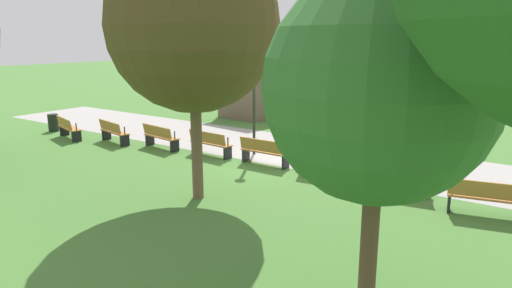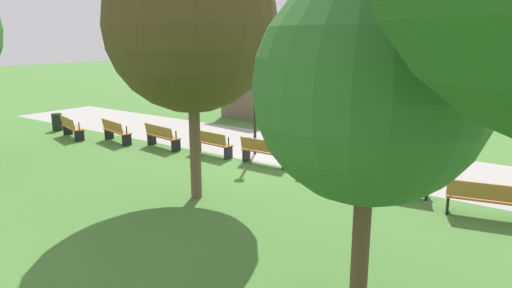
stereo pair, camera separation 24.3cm
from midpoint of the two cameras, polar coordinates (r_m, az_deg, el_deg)
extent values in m
plane|color=#477A33|center=(14.86, 1.65, -2.63)|extent=(120.00, 120.00, 0.00)
cube|color=#A39E99|center=(16.72, 6.01, -0.87)|extent=(31.99, 4.39, 0.01)
cube|color=#B27538|center=(20.13, -21.67, 1.97)|extent=(1.73, 0.89, 0.04)
cube|color=#B27538|center=(20.04, -22.28, 2.57)|extent=(1.63, 0.57, 0.40)
cube|color=black|center=(20.91, -22.23, 1.66)|extent=(0.16, 0.38, 0.43)
cylinder|color=black|center=(20.85, -22.28, 2.73)|extent=(0.05, 0.05, 0.30)
cube|color=black|center=(19.45, -20.95, 0.96)|extent=(0.16, 0.38, 0.43)
cylinder|color=black|center=(19.38, -20.99, 2.11)|extent=(0.05, 0.05, 0.30)
cube|color=#B27538|center=(18.71, -16.66, 1.55)|extent=(1.73, 0.79, 0.04)
cube|color=#B27538|center=(18.58, -17.27, 2.19)|extent=(1.66, 0.46, 0.40)
cube|color=black|center=(19.44, -17.61, 1.21)|extent=(0.14, 0.38, 0.43)
cylinder|color=black|center=(19.38, -17.64, 2.36)|extent=(0.05, 0.05, 0.30)
cube|color=black|center=(18.07, -15.54, 0.47)|extent=(0.14, 0.38, 0.43)
cylinder|color=black|center=(18.00, -15.56, 1.70)|extent=(0.05, 0.05, 0.30)
cube|color=#B27538|center=(17.32, -11.17, 0.95)|extent=(1.72, 0.67, 0.04)
cube|color=#B27538|center=(17.16, -11.75, 1.64)|extent=(1.67, 0.34, 0.40)
cube|color=black|center=(18.00, -12.57, 0.59)|extent=(0.11, 0.38, 0.43)
cylinder|color=black|center=(17.93, -12.58, 1.83)|extent=(0.05, 0.05, 0.30)
cube|color=black|center=(16.75, -9.61, -0.21)|extent=(0.11, 0.38, 0.43)
cylinder|color=black|center=(16.68, -9.60, 1.12)|extent=(0.05, 0.05, 0.30)
cube|color=#B27538|center=(15.99, -5.10, 0.13)|extent=(1.70, 0.56, 0.04)
cube|color=#B27538|center=(15.80, -5.63, 0.86)|extent=(1.68, 0.22, 0.40)
cube|color=black|center=(16.58, -6.99, -0.26)|extent=(0.09, 0.38, 0.43)
cylinder|color=black|center=(16.51, -6.98, 1.08)|extent=(0.05, 0.05, 0.30)
cube|color=black|center=(15.52, -3.05, -1.12)|extent=(0.09, 0.38, 0.43)
cylinder|color=black|center=(15.44, -3.02, 0.31)|extent=(0.05, 0.05, 0.30)
cube|color=#B27538|center=(14.74, 1.66, -0.95)|extent=(1.67, 0.44, 0.04)
cube|color=#B27538|center=(14.52, 1.23, -0.18)|extent=(1.67, 0.10, 0.40)
cube|color=black|center=(15.23, -0.76, -1.38)|extent=(0.06, 0.37, 0.43)
cylinder|color=black|center=(15.15, -0.72, 0.08)|extent=(0.04, 0.04, 0.30)
cube|color=black|center=(14.39, 4.22, -2.29)|extent=(0.06, 0.37, 0.43)
cylinder|color=black|center=(14.31, 4.29, -0.75)|extent=(0.04, 0.04, 0.30)
cube|color=#B27538|center=(13.60, 9.26, -2.34)|extent=(1.70, 0.56, 0.04)
cube|color=#B27538|center=(13.36, 8.97, -1.54)|extent=(1.68, 0.22, 0.40)
cube|color=black|center=(13.96, 6.28, -2.83)|extent=(0.09, 0.38, 0.43)
cylinder|color=black|center=(13.87, 6.35, -1.24)|extent=(0.05, 0.05, 0.30)
cube|color=black|center=(13.40, 12.29, -3.75)|extent=(0.09, 0.38, 0.43)
cylinder|color=black|center=(13.31, 12.40, -2.10)|extent=(0.05, 0.05, 0.30)
cube|color=#B27538|center=(12.60, 17.80, -4.07)|extent=(1.72, 0.67, 0.04)
cube|color=#B27538|center=(12.35, 17.71, -3.25)|extent=(1.67, 0.34, 0.40)
cube|color=black|center=(12.81, 14.30, -4.66)|extent=(0.11, 0.38, 0.43)
cylinder|color=black|center=(12.72, 14.42, -2.94)|extent=(0.05, 0.05, 0.30)
cube|color=black|center=(12.58, 21.21, -5.49)|extent=(0.11, 0.38, 0.43)
cylinder|color=black|center=(12.49, 21.37, -3.75)|extent=(0.05, 0.05, 0.30)
cube|color=#B27538|center=(11.80, 27.35, -6.14)|extent=(1.73, 0.79, 0.04)
cube|color=#B27538|center=(11.54, 27.53, -5.31)|extent=(1.66, 0.46, 0.40)
cube|color=black|center=(11.83, 23.47, -6.88)|extent=(0.14, 0.38, 0.43)
cylinder|color=black|center=(11.73, 23.65, -5.03)|extent=(0.05, 0.05, 0.30)
cube|color=maroon|center=(12.54, 17.02, -2.90)|extent=(0.35, 0.24, 0.50)
sphere|color=tan|center=(12.46, 17.16, -1.15)|extent=(0.22, 0.22, 0.22)
cylinder|color=#23232D|center=(12.80, 16.70, -3.81)|extent=(0.18, 0.37, 0.13)
cylinder|color=#23232D|center=(13.04, 16.79, -4.50)|extent=(0.12, 0.12, 0.43)
cylinder|color=#23232D|center=(12.78, 17.49, -3.91)|extent=(0.18, 0.37, 0.13)
cylinder|color=#23232D|center=(13.01, 17.57, -4.60)|extent=(0.12, 0.12, 0.43)
cylinder|color=brown|center=(7.08, 14.02, -11.38)|extent=(0.27, 0.27, 2.32)
sphere|color=#336B2D|center=(6.49, 15.12, 6.78)|extent=(3.26, 3.26, 3.26)
cylinder|color=brown|center=(11.59, -7.07, 0.31)|extent=(0.28, 0.28, 2.97)
sphere|color=#4C3D1E|center=(11.30, -7.50, 14.50)|extent=(4.18, 4.18, 4.18)
cylinder|color=black|center=(15.85, 0.31, 5.66)|extent=(0.10, 0.10, 3.94)
sphere|color=white|center=(15.71, 0.32, 13.31)|extent=(0.32, 0.32, 0.32)
cylinder|color=black|center=(22.03, -23.40, 2.54)|extent=(0.44, 0.44, 0.77)
cube|color=brown|center=(23.69, 0.34, 6.58)|extent=(2.91, 2.98, 2.61)
cube|color=#28282D|center=(23.57, 0.34, 9.98)|extent=(3.47, 3.55, 0.20)
camera|label=1|loc=(0.12, -89.51, 0.12)|focal=31.87mm
camera|label=2|loc=(0.12, 90.49, -0.12)|focal=31.87mm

